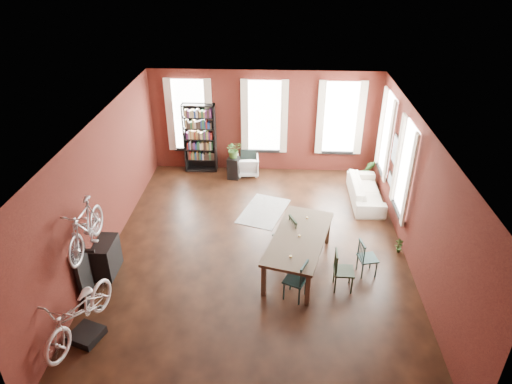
# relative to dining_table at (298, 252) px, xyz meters

# --- Properties ---
(room) EXTENTS (9.00, 9.04, 3.22)m
(room) POSITION_rel_dining_table_xyz_m (-0.71, 1.11, 1.72)
(room) COLOR black
(room) RESTS_ON ground
(dining_table) EXTENTS (1.70, 2.64, 0.83)m
(dining_table) POSITION_rel_dining_table_xyz_m (0.00, 0.00, 0.00)
(dining_table) COLOR #493B2B
(dining_table) RESTS_ON ground
(dining_chair_a) EXTENTS (0.56, 0.56, 0.91)m
(dining_chair_a) POSITION_rel_dining_table_xyz_m (-0.10, -1.01, 0.04)
(dining_chair_a) COLOR #183635
(dining_chair_a) RESTS_ON ground
(dining_chair_b) EXTENTS (0.58, 0.58, 0.97)m
(dining_chair_b) POSITION_rel_dining_table_xyz_m (-0.31, 0.42, 0.07)
(dining_chair_b) COLOR black
(dining_chair_b) RESTS_ON ground
(dining_chair_c) EXTENTS (0.43, 0.43, 0.92)m
(dining_chair_c) POSITION_rel_dining_table_xyz_m (0.93, -0.67, 0.04)
(dining_chair_c) COLOR black
(dining_chair_c) RESTS_ON ground
(dining_chair_d) EXTENTS (0.47, 0.47, 0.85)m
(dining_chair_d) POSITION_rel_dining_table_xyz_m (1.51, -0.16, 0.01)
(dining_chair_d) COLOR #1A3A38
(dining_chair_d) RESTS_ON ground
(bookshelf) EXTENTS (1.00, 0.32, 2.20)m
(bookshelf) POSITION_rel_dining_table_xyz_m (-2.96, 4.79, 0.68)
(bookshelf) COLOR black
(bookshelf) RESTS_ON ground
(white_armchair) EXTENTS (0.71, 0.67, 0.68)m
(white_armchair) POSITION_rel_dining_table_xyz_m (-1.46, 4.57, -0.08)
(white_armchair) COLOR silver
(white_armchair) RESTS_ON ground
(cream_sofa) EXTENTS (0.61, 2.08, 0.81)m
(cream_sofa) POSITION_rel_dining_table_xyz_m (1.99, 3.09, -0.01)
(cream_sofa) COLOR beige
(cream_sofa) RESTS_ON ground
(striped_rug) EXTENTS (1.51, 1.91, 0.01)m
(striped_rug) POSITION_rel_dining_table_xyz_m (-0.87, 2.36, -0.41)
(striped_rug) COLOR black
(striped_rug) RESTS_ON ground
(bike_trainer) EXTENTS (0.68, 0.68, 0.16)m
(bike_trainer) POSITION_rel_dining_table_xyz_m (-4.01, -2.34, -0.34)
(bike_trainer) COLOR black
(bike_trainer) RESTS_ON ground
(bike_wall_rack) EXTENTS (0.16, 0.60, 1.30)m
(bike_wall_rack) POSITION_rel_dining_table_xyz_m (-4.36, -1.31, 0.23)
(bike_wall_rack) COLOR black
(bike_wall_rack) RESTS_ON ground
(console_table) EXTENTS (0.40, 0.80, 0.80)m
(console_table) POSITION_rel_dining_table_xyz_m (-4.24, -0.41, -0.02)
(console_table) COLOR black
(console_table) RESTS_ON ground
(plant_stand) EXTENTS (0.40, 0.40, 0.69)m
(plant_stand) POSITION_rel_dining_table_xyz_m (-1.87, 4.29, -0.07)
(plant_stand) COLOR black
(plant_stand) RESTS_ON ground
(plant_by_sofa) EXTENTS (0.50, 0.78, 0.33)m
(plant_by_sofa) POSITION_rel_dining_table_xyz_m (2.22, 4.25, -0.25)
(plant_by_sofa) COLOR #275221
(plant_by_sofa) RESTS_ON ground
(plant_small) EXTENTS (0.24, 0.38, 0.13)m
(plant_small) POSITION_rel_dining_table_xyz_m (2.41, 0.68, -0.35)
(plant_small) COLOR #2F5120
(plant_small) RESTS_ON ground
(bicycle_floor) EXTENTS (0.90, 1.16, 1.97)m
(bicycle_floor) POSITION_rel_dining_table_xyz_m (-4.01, -2.36, 0.72)
(bicycle_floor) COLOR beige
(bicycle_floor) RESTS_ON bike_trainer
(bicycle_hung) EXTENTS (0.47, 1.00, 1.66)m
(bicycle_hung) POSITION_rel_dining_table_xyz_m (-4.11, -1.31, 1.72)
(bicycle_hung) COLOR #A5A8AD
(bicycle_hung) RESTS_ON bike_wall_rack
(plant_on_stand) EXTENTS (0.65, 0.68, 0.41)m
(plant_on_stand) POSITION_rel_dining_table_xyz_m (-1.86, 4.33, 0.48)
(plant_on_stand) COLOR #386227
(plant_on_stand) RESTS_ON plant_stand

